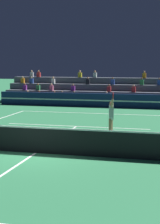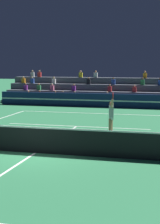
% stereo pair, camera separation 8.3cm
% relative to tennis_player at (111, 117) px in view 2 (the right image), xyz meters
% --- Properties ---
extents(ground_plane, '(120.00, 120.00, 0.00)m').
position_rel_tennis_player_xyz_m(ground_plane, '(-2.37, -4.04, -0.98)').
color(ground_plane, '#2D7A4C').
extents(court_lines, '(11.10, 23.90, 0.01)m').
position_rel_tennis_player_xyz_m(court_lines, '(-2.37, -4.04, -0.98)').
color(court_lines, white).
rests_on(court_lines, ground).
extents(tennis_net, '(12.00, 0.10, 1.10)m').
position_rel_tennis_player_xyz_m(tennis_net, '(-2.37, -4.04, -0.44)').
color(tennis_net, slate).
rests_on(tennis_net, ground).
extents(sponsor_banner_wall, '(18.00, 0.26, 1.10)m').
position_rel_tennis_player_xyz_m(sponsor_banner_wall, '(-2.37, 11.55, -0.43)').
color(sponsor_banner_wall, navy).
rests_on(sponsor_banner_wall, ground).
extents(bleacher_stand, '(18.94, 3.80, 2.83)m').
position_rel_tennis_player_xyz_m(bleacher_stand, '(-2.38, 14.72, -0.15)').
color(bleacher_stand, '#4C515B').
rests_on(bleacher_stand, ground).
extents(tennis_player, '(0.42, 1.31, 2.30)m').
position_rel_tennis_player_xyz_m(tennis_player, '(0.00, 0.00, 0.00)').
color(tennis_player, '#9E7051').
rests_on(tennis_player, ground).
extents(tennis_ball, '(0.07, 0.07, 0.07)m').
position_rel_tennis_player_xyz_m(tennis_ball, '(-5.48, -0.54, -0.95)').
color(tennis_ball, '#C6DB33').
rests_on(tennis_ball, ground).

